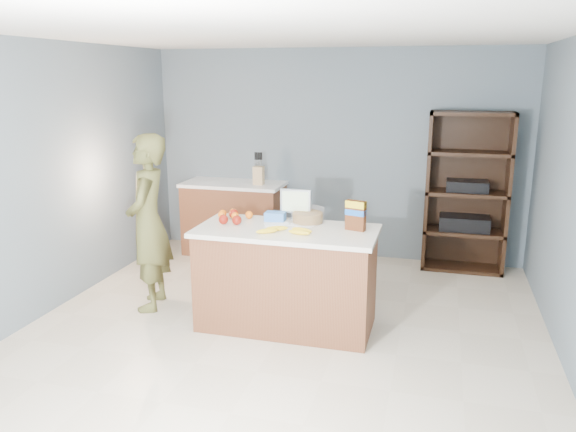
% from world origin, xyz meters
% --- Properties ---
extents(floor, '(4.50, 5.00, 0.02)m').
position_xyz_m(floor, '(0.00, 0.00, 0.00)').
color(floor, beige).
rests_on(floor, ground).
extents(walls, '(4.52, 5.02, 2.51)m').
position_xyz_m(walls, '(0.00, 0.00, 1.65)').
color(walls, slate).
rests_on(walls, ground).
extents(counter_peninsula, '(1.56, 0.76, 0.90)m').
position_xyz_m(counter_peninsula, '(0.00, 0.30, 0.42)').
color(counter_peninsula, brown).
rests_on(counter_peninsula, ground).
extents(back_cabinet, '(1.24, 0.62, 0.90)m').
position_xyz_m(back_cabinet, '(-1.20, 2.20, 0.45)').
color(back_cabinet, brown).
rests_on(back_cabinet, ground).
extents(shelving_unit, '(0.90, 0.40, 1.80)m').
position_xyz_m(shelving_unit, '(1.55, 2.35, 0.86)').
color(shelving_unit, black).
rests_on(shelving_unit, ground).
extents(person, '(0.55, 0.70, 1.67)m').
position_xyz_m(person, '(-1.37, 0.38, 0.83)').
color(person, brown).
rests_on(person, ground).
extents(knife_block, '(0.12, 0.10, 0.31)m').
position_xyz_m(knife_block, '(-0.86, 2.16, 1.02)').
color(knife_block, tan).
rests_on(knife_block, back_cabinet).
extents(envelopes, '(0.46, 0.20, 0.00)m').
position_xyz_m(envelopes, '(-0.01, 0.43, 0.90)').
color(envelopes, white).
rests_on(envelopes, counter_peninsula).
extents(bananas, '(0.47, 0.23, 0.04)m').
position_xyz_m(bananas, '(0.03, 0.17, 0.92)').
color(bananas, yellow).
rests_on(bananas, counter_peninsula).
extents(apples, '(0.21, 0.31, 0.09)m').
position_xyz_m(apples, '(-0.53, 0.37, 0.94)').
color(apples, maroon).
rests_on(apples, counter_peninsula).
extents(oranges, '(0.32, 0.21, 0.07)m').
position_xyz_m(oranges, '(-0.58, 0.52, 0.94)').
color(oranges, orange).
rests_on(oranges, counter_peninsula).
extents(blue_carton, '(0.18, 0.13, 0.08)m').
position_xyz_m(blue_carton, '(-0.17, 0.53, 0.94)').
color(blue_carton, blue).
rests_on(blue_carton, counter_peninsula).
extents(salad_bowl, '(0.30, 0.30, 0.13)m').
position_xyz_m(salad_bowl, '(0.12, 0.56, 0.96)').
color(salad_bowl, '#267219').
rests_on(salad_bowl, counter_peninsula).
extents(tv, '(0.28, 0.12, 0.28)m').
position_xyz_m(tv, '(-0.00, 0.62, 1.06)').
color(tv, silver).
rests_on(tv, counter_peninsula).
extents(cereal_box, '(0.18, 0.11, 0.26)m').
position_xyz_m(cereal_box, '(0.58, 0.41, 1.05)').
color(cereal_box, '#592B14').
rests_on(cereal_box, counter_peninsula).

